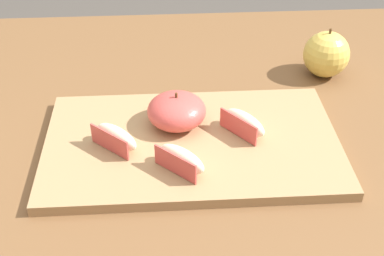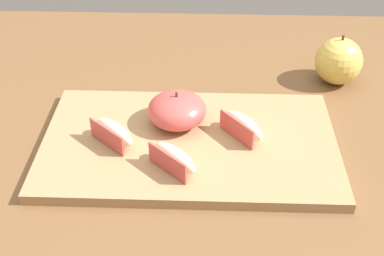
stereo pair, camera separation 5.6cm
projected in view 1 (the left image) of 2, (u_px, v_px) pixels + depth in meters
dining_table at (206, 192)px, 0.80m from camera, size 1.23×0.87×0.74m
cutting_board at (192, 144)px, 0.72m from camera, size 0.41×0.24×0.02m
apple_half_skin_up at (177, 111)px, 0.73m from camera, size 0.08×0.08×0.05m
apple_wedge_middle at (181, 159)px, 0.66m from camera, size 0.07×0.07×0.03m
apple_wedge_back at (244, 123)px, 0.72m from camera, size 0.06×0.07×0.03m
apple_wedge_right at (116, 137)px, 0.69m from camera, size 0.07×0.07×0.03m
whole_apple_golden at (326, 54)px, 0.86m from camera, size 0.08×0.08×0.09m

